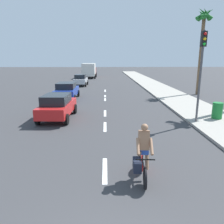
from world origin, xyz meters
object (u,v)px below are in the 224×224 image
(delivery_truck, at_px, (89,70))
(trash_bin_near, at_px, (217,111))
(parked_car_silver, at_px, (81,80))
(traffic_signal, at_px, (202,61))
(parked_car_blue, at_px, (67,90))
(palm_tree_far, at_px, (203,27))
(cyclist, at_px, (142,155))
(parked_car_red, at_px, (57,106))

(delivery_truck, height_order, trash_bin_near, delivery_truck)
(parked_car_silver, distance_m, delivery_truck, 12.89)
(traffic_signal, bearing_deg, parked_car_blue, 136.78)
(trash_bin_near, bearing_deg, parked_car_silver, 119.33)
(palm_tree_far, bearing_deg, trash_bin_near, -106.33)
(delivery_truck, distance_m, palm_tree_far, 25.31)
(parked_car_blue, bearing_deg, traffic_signal, -43.01)
(parked_car_silver, bearing_deg, traffic_signal, -63.94)
(palm_tree_far, relative_size, trash_bin_near, 8.73)
(cyclist, distance_m, parked_car_red, 8.47)
(trash_bin_near, bearing_deg, cyclist, -130.75)
(palm_tree_far, relative_size, traffic_signal, 1.66)
(parked_car_blue, height_order, palm_tree_far, palm_tree_far)
(trash_bin_near, bearing_deg, palm_tree_far, 73.67)
(cyclist, bearing_deg, palm_tree_far, -113.85)
(traffic_signal, bearing_deg, cyclist, -124.95)
(parked_car_red, height_order, trash_bin_near, parked_car_red)
(delivery_truck, xyz_separation_m, palm_tree_far, (12.96, -21.10, 5.27))
(palm_tree_far, distance_m, traffic_signal, 12.07)
(traffic_signal, height_order, trash_bin_near, traffic_signal)
(cyclist, relative_size, trash_bin_near, 1.84)
(delivery_truck, bearing_deg, parked_car_red, -89.02)
(parked_car_red, bearing_deg, cyclist, -58.15)
(cyclist, distance_m, parked_car_silver, 25.36)
(cyclist, xyz_separation_m, palm_tree_far, (8.67, 16.72, 5.94))
(traffic_signal, bearing_deg, palm_tree_far, 67.31)
(parked_car_red, xyz_separation_m, trash_bin_near, (9.86, -0.76, -0.20))
(parked_car_blue, xyz_separation_m, trash_bin_near, (10.46, -7.73, -0.20))
(parked_car_blue, distance_m, delivery_truck, 23.48)
(parked_car_silver, bearing_deg, parked_car_red, -87.29)
(cyclist, height_order, trash_bin_near, cyclist)
(cyclist, xyz_separation_m, traffic_signal, (4.17, 5.97, 2.78))
(parked_car_red, relative_size, traffic_signal, 0.78)
(traffic_signal, distance_m, trash_bin_near, 3.41)
(parked_car_silver, distance_m, palm_tree_far, 16.69)
(parked_car_blue, xyz_separation_m, palm_tree_far, (13.41, 2.37, 5.93))
(traffic_signal, bearing_deg, parked_car_silver, 114.78)
(parked_car_red, bearing_deg, parked_car_blue, 97.37)
(parked_car_red, distance_m, parked_car_blue, 7.00)
(traffic_signal, relative_size, trash_bin_near, 5.25)
(parked_car_blue, distance_m, trash_bin_near, 13.00)
(parked_car_silver, relative_size, palm_tree_far, 0.45)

